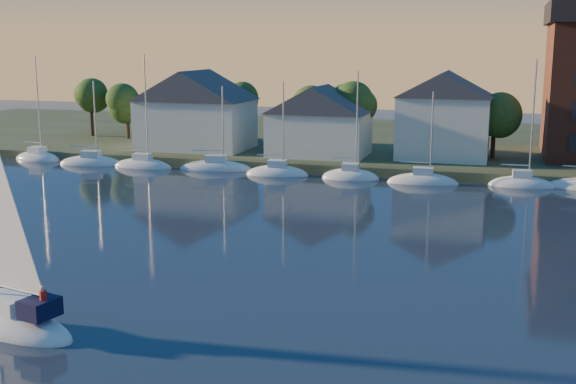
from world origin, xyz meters
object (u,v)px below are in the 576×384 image
at_px(clubhouse_west, 196,109).
at_px(clubhouse_centre, 319,120).
at_px(hero_sailboat, 9,317).
at_px(clubhouse_east, 444,114).

xyz_separation_m(clubhouse_west, clubhouse_centre, (16.00, -1.00, -0.80)).
xyz_separation_m(clubhouse_centre, hero_sailboat, (-2.16, -52.94, -4.57)).
relative_size(clubhouse_west, clubhouse_east, 1.30).
bearing_deg(hero_sailboat, clubhouse_west, -62.49).
bearing_deg(clubhouse_east, hero_sailboat, -106.38).
xyz_separation_m(clubhouse_east, hero_sailboat, (-16.16, -54.94, -5.43)).
xyz_separation_m(clubhouse_west, clubhouse_east, (30.00, 1.00, 0.07)).
relative_size(clubhouse_west, hero_sailboat, 1.02).
distance_m(clubhouse_east, hero_sailboat, 57.53).
distance_m(clubhouse_centre, hero_sailboat, 53.19).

